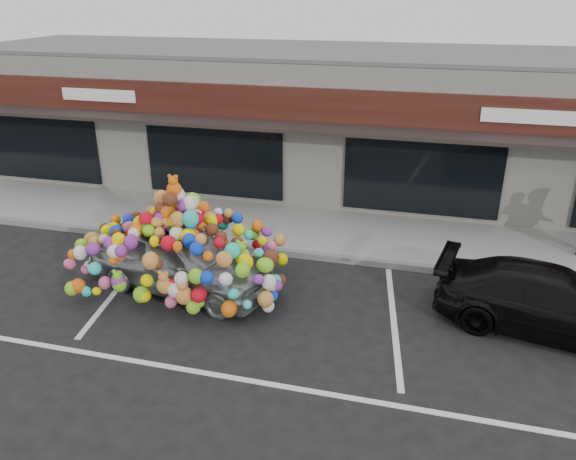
# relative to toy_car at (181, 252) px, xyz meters

# --- Properties ---
(ground) EXTENTS (90.00, 90.00, 0.00)m
(ground) POSITION_rel_toy_car_xyz_m (1.77, -0.37, -0.88)
(ground) COLOR black
(ground) RESTS_ON ground
(shop_building) EXTENTS (24.00, 7.20, 4.31)m
(shop_building) POSITION_rel_toy_car_xyz_m (1.78, 8.07, 1.29)
(shop_building) COLOR silver
(shop_building) RESTS_ON ground
(sidewalk) EXTENTS (26.00, 3.00, 0.15)m
(sidewalk) POSITION_rel_toy_car_xyz_m (1.77, 3.63, -0.80)
(sidewalk) COLOR gray
(sidewalk) RESTS_ON ground
(kerb) EXTENTS (26.00, 0.18, 0.16)m
(kerb) POSITION_rel_toy_car_xyz_m (1.77, 2.13, -0.80)
(kerb) COLOR slate
(kerb) RESTS_ON ground
(parking_stripe_left) EXTENTS (0.73, 4.37, 0.01)m
(parking_stripe_left) POSITION_rel_toy_car_xyz_m (-1.43, -0.17, -0.87)
(parking_stripe_left) COLOR silver
(parking_stripe_left) RESTS_ON ground
(parking_stripe_mid) EXTENTS (0.73, 4.37, 0.01)m
(parking_stripe_mid) POSITION_rel_toy_car_xyz_m (4.57, -0.17, -0.87)
(parking_stripe_mid) COLOR silver
(parking_stripe_mid) RESTS_ON ground
(lane_line) EXTENTS (14.00, 0.12, 0.01)m
(lane_line) POSITION_rel_toy_car_xyz_m (3.77, -2.67, -0.87)
(lane_line) COLOR silver
(lane_line) RESTS_ON ground
(toy_car) EXTENTS (3.02, 4.72, 2.58)m
(toy_car) POSITION_rel_toy_car_xyz_m (0.00, 0.00, 0.00)
(toy_car) COLOR #979EA1
(toy_car) RESTS_ON ground
(black_sedan) EXTENTS (2.49, 4.52, 1.24)m
(black_sedan) POSITION_rel_toy_car_xyz_m (7.45, 0.25, -0.26)
(black_sedan) COLOR black
(black_sedan) RESTS_ON ground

